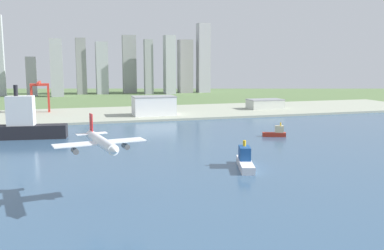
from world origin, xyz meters
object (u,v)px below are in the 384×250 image
(port_crane_red, at_px, (40,90))
(warehouse_annex, at_px, (265,104))
(cargo_ship, at_px, (26,123))
(warehouse_main, at_px, (154,106))
(tugboat_small, at_px, (276,133))
(ferry_boat, at_px, (245,160))
(airplane_landing, at_px, (101,142))

(port_crane_red, xyz_separation_m, warehouse_annex, (278.62, -39.91, -20.76))
(cargo_ship, distance_m, warehouse_main, 166.32)
(tugboat_small, height_order, ferry_boat, ferry_boat)
(ferry_boat, relative_size, cargo_ship, 0.58)
(ferry_boat, bearing_deg, tugboat_small, 53.18)
(airplane_landing, distance_m, port_crane_red, 356.03)
(tugboat_small, height_order, warehouse_annex, warehouse_annex)
(cargo_ship, distance_m, warehouse_annex, 309.75)
(cargo_ship, height_order, warehouse_main, cargo_ship)
(airplane_landing, distance_m, warehouse_main, 300.78)
(tugboat_small, bearing_deg, warehouse_annex, 66.55)
(warehouse_main, bearing_deg, tugboat_small, -64.61)
(airplane_landing, distance_m, warehouse_annex, 392.10)
(port_crane_red, relative_size, warehouse_main, 0.97)
(cargo_ship, bearing_deg, tugboat_small, -14.09)
(warehouse_main, distance_m, warehouse_annex, 154.44)
(airplane_landing, height_order, warehouse_annex, airplane_landing)
(ferry_boat, bearing_deg, warehouse_annex, 61.65)
(cargo_ship, height_order, port_crane_red, cargo_ship)
(port_crane_red, height_order, warehouse_main, port_crane_red)
(tugboat_small, bearing_deg, airplane_landing, -139.67)
(warehouse_main, bearing_deg, warehouse_annex, 9.14)
(ferry_boat, xyz_separation_m, warehouse_annex, (146.66, 271.86, 4.12))
(tugboat_small, height_order, cargo_ship, cargo_ship)
(airplane_landing, xyz_separation_m, port_crane_red, (-43.81, 353.33, 1.32))
(airplane_landing, height_order, ferry_boat, airplane_landing)
(airplane_landing, xyz_separation_m, cargo_ship, (-46.47, 183.75, -15.16))
(airplane_landing, distance_m, cargo_ship, 190.14)
(ferry_boat, height_order, port_crane_red, port_crane_red)
(ferry_boat, bearing_deg, airplane_landing, -154.76)
(tugboat_small, xyz_separation_m, cargo_ship, (-202.94, 50.92, 9.46))
(warehouse_annex, bearing_deg, ferry_boat, -118.35)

